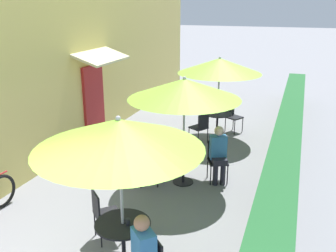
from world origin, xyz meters
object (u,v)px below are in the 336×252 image
(cafe_chair_mid_left, at_px, (148,163))
(cafe_chair_far_right, at_px, (200,126))
(seated_patron_mid_left, at_px, (148,153))
(seated_patron_mid_right, at_px, (219,152))
(patio_table_near, at_px, (123,234))
(cafe_chair_near_left, at_px, (103,212))
(patio_umbrella_far, at_px, (220,66))
(coffee_cup_far, at_px, (214,111))
(patio_table_mid, at_px, (183,160))
(patio_table_far, at_px, (217,120))
(patio_umbrella_mid, at_px, (184,89))
(cafe_chair_mid_right, at_px, (217,158))
(patio_umbrella_near, at_px, (119,134))
(cafe_chair_far_left, at_px, (232,115))
(coffee_cup_mid, at_px, (178,148))
(coffee_cup_near, at_px, (128,221))

(cafe_chair_mid_left, height_order, cafe_chair_far_right, same)
(seated_patron_mid_left, height_order, seated_patron_mid_right, same)
(patio_table_near, height_order, cafe_chair_near_left, cafe_chair_near_left)
(patio_umbrella_far, bearing_deg, coffee_cup_far, 157.88)
(patio_table_near, xyz_separation_m, patio_table_mid, (0.00, 2.85, 0.00))
(patio_table_near, height_order, patio_table_far, same)
(patio_umbrella_mid, bearing_deg, patio_table_far, 89.11)
(patio_table_near, relative_size, cafe_chair_mid_left, 0.92)
(seated_patron_mid_left, relative_size, cafe_chair_mid_right, 1.44)
(patio_table_near, relative_size, patio_umbrella_far, 0.35)
(patio_table_near, xyz_separation_m, patio_table_far, (0.05, 5.89, 0.00))
(patio_umbrella_near, relative_size, cafe_chair_far_left, 2.65)
(patio_table_mid, xyz_separation_m, patio_umbrella_mid, (0.00, -0.00, 1.53))
(patio_umbrella_near, height_order, patio_umbrella_mid, same)
(patio_umbrella_near, relative_size, patio_umbrella_mid, 1.00)
(coffee_cup_mid, bearing_deg, cafe_chair_far_right, 93.08)
(cafe_chair_far_left, bearing_deg, cafe_chair_near_left, 21.49)
(patio_umbrella_near, distance_m, patio_umbrella_far, 5.89)
(cafe_chair_far_left, relative_size, cafe_chair_far_right, 1.00)
(cafe_chair_mid_right, distance_m, seated_patron_mid_right, 0.20)
(patio_umbrella_near, bearing_deg, coffee_cup_far, 90.60)
(coffee_cup_mid, distance_m, cafe_chair_far_left, 3.73)
(patio_table_near, height_order, patio_umbrella_mid, patio_umbrella_mid)
(seated_patron_mid_right, distance_m, coffee_cup_far, 2.90)
(patio_table_near, relative_size, patio_table_mid, 1.00)
(patio_umbrella_mid, bearing_deg, patio_table_near, -90.06)
(coffee_cup_mid, distance_m, patio_umbrella_far, 3.28)
(cafe_chair_near_left, height_order, cafe_chair_mid_left, same)
(patio_umbrella_mid, height_order, seated_patron_mid_right, patio_umbrella_mid)
(coffee_cup_mid, bearing_deg, cafe_chair_far_left, 82.42)
(cafe_chair_near_left, xyz_separation_m, patio_umbrella_mid, (0.59, 2.39, 1.54))
(cafe_chair_near_left, xyz_separation_m, coffee_cup_far, (0.52, 5.47, 0.25))
(coffee_cup_near, height_order, cafe_chair_far_left, cafe_chair_far_left)
(patio_table_near, bearing_deg, cafe_chair_near_left, 141.62)
(coffee_cup_mid, height_order, coffee_cup_far, same)
(patio_table_far, distance_m, cafe_chair_far_left, 0.75)
(cafe_chair_near_left, height_order, cafe_chair_far_left, same)
(cafe_chair_mid_right, distance_m, cafe_chair_far_right, 2.17)
(patio_table_near, distance_m, coffee_cup_far, 5.94)
(cafe_chair_mid_left, distance_m, cafe_chair_far_left, 4.22)
(cafe_chair_mid_right, xyz_separation_m, patio_umbrella_far, (-0.59, 2.65, 1.54))
(patio_umbrella_mid, relative_size, coffee_cup_mid, 25.66)
(patio_table_mid, distance_m, cafe_chair_far_left, 3.73)
(patio_umbrella_mid, distance_m, seated_patron_mid_left, 1.56)
(cafe_chair_near_left, height_order, seated_patron_mid_right, seated_patron_mid_right)
(patio_table_far, bearing_deg, cafe_chair_far_right, -114.39)
(cafe_chair_near_left, bearing_deg, patio_umbrella_far, 127.59)
(patio_umbrella_mid, height_order, cafe_chair_far_left, patio_umbrella_mid)
(seated_patron_mid_left, xyz_separation_m, cafe_chair_far_right, (0.43, 2.64, -0.17))
(seated_patron_mid_left, xyz_separation_m, cafe_chair_mid_right, (1.33, 0.66, -0.17))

